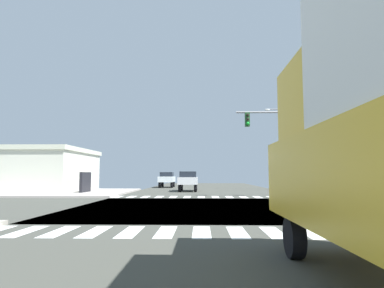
{
  "coord_description": "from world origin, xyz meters",
  "views": [
    {
      "loc": [
        -0.76,
        -16.84,
        1.61
      ],
      "look_at": [
        -1.32,
        3.81,
        3.48
      ],
      "focal_mm": 31.38,
      "sensor_mm": 36.0,
      "label": 1
    }
  ],
  "objects_px": {
    "street_lamp": "(279,141)",
    "bank_building": "(21,170)",
    "sedan_farside_2": "(167,178)",
    "pickup_middle_1": "(366,183)",
    "traffic_signal_mast": "(293,130)",
    "sedan_nearside_1": "(188,179)"
  },
  "relations": [
    {
      "from": "traffic_signal_mast",
      "to": "sedan_farside_2",
      "type": "distance_m",
      "value": 20.97
    },
    {
      "from": "street_lamp",
      "to": "bank_building",
      "type": "bearing_deg",
      "value": -171.86
    },
    {
      "from": "traffic_signal_mast",
      "to": "bank_building",
      "type": "xyz_separation_m",
      "value": [
        -24.0,
        7.53,
        -2.81
      ]
    },
    {
      "from": "pickup_middle_1",
      "to": "traffic_signal_mast",
      "type": "bearing_deg",
      "value": -1.4
    },
    {
      "from": "street_lamp",
      "to": "sedan_nearside_1",
      "type": "height_order",
      "value": "street_lamp"
    },
    {
      "from": "bank_building",
      "to": "pickup_middle_1",
      "type": "relative_size",
      "value": 2.75
    },
    {
      "from": "bank_building",
      "to": "pickup_middle_1",
      "type": "bearing_deg",
      "value": -37.89
    },
    {
      "from": "traffic_signal_mast",
      "to": "sedan_nearside_1",
      "type": "bearing_deg",
      "value": 134.48
    },
    {
      "from": "bank_building",
      "to": "sedan_nearside_1",
      "type": "distance_m",
      "value": 16.1
    },
    {
      "from": "sedan_nearside_1",
      "to": "sedan_farside_2",
      "type": "distance_m",
      "value": 9.88
    },
    {
      "from": "sedan_farside_2",
      "to": "pickup_middle_1",
      "type": "distance_m",
      "value": 30.37
    },
    {
      "from": "street_lamp",
      "to": "sedan_farside_2",
      "type": "xyz_separation_m",
      "value": [
        -12.52,
        6.31,
        -4.0
      ]
    },
    {
      "from": "bank_building",
      "to": "sedan_nearside_1",
      "type": "relative_size",
      "value": 3.27
    },
    {
      "from": "sedan_nearside_1",
      "to": "traffic_signal_mast",
      "type": "bearing_deg",
      "value": 134.48
    },
    {
      "from": "sedan_nearside_1",
      "to": "sedan_farside_2",
      "type": "bearing_deg",
      "value": -72.33
    },
    {
      "from": "sedan_farside_2",
      "to": "pickup_middle_1",
      "type": "relative_size",
      "value": 0.84
    },
    {
      "from": "traffic_signal_mast",
      "to": "sedan_nearside_1",
      "type": "xyz_separation_m",
      "value": [
        -7.94,
        8.08,
        -3.72
      ]
    },
    {
      "from": "pickup_middle_1",
      "to": "bank_building",
      "type": "bearing_deg",
      "value": 52.11
    },
    {
      "from": "traffic_signal_mast",
      "to": "bank_building",
      "type": "height_order",
      "value": "traffic_signal_mast"
    },
    {
      "from": "street_lamp",
      "to": "bank_building",
      "type": "height_order",
      "value": "street_lamp"
    },
    {
      "from": "sedan_farside_2",
      "to": "sedan_nearside_1",
      "type": "bearing_deg",
      "value": 107.67
    },
    {
      "from": "street_lamp",
      "to": "pickup_middle_1",
      "type": "height_order",
      "value": "street_lamp"
    }
  ]
}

